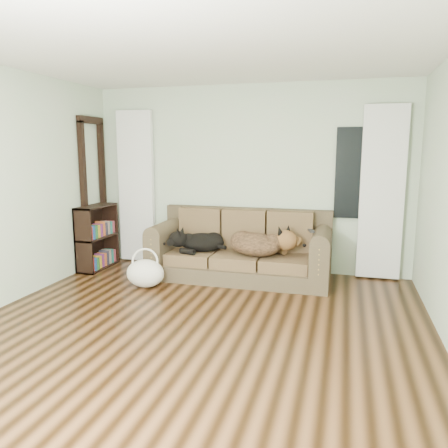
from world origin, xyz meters
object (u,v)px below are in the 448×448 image
(dog_black_lab, at_px, (200,242))
(dog_shepherd, at_px, (259,245))
(bookshelf, at_px, (97,234))
(tote_bag, at_px, (145,275))
(sofa, at_px, (240,245))

(dog_black_lab, relative_size, dog_shepherd, 0.81)
(dog_shepherd, distance_m, bookshelf, 2.38)
(tote_bag, bearing_deg, bookshelf, 149.03)
(dog_black_lab, bearing_deg, sofa, -3.10)
(dog_black_lab, relative_size, bookshelf, 0.65)
(dog_shepherd, bearing_deg, dog_black_lab, 18.44)
(dog_shepherd, distance_m, tote_bag, 1.50)
(dog_shepherd, xyz_separation_m, bookshelf, (-2.38, 0.02, 0.01))
(dog_black_lab, distance_m, dog_shepherd, 0.82)
(sofa, distance_m, tote_bag, 1.29)
(tote_bag, bearing_deg, sofa, 33.99)
(tote_bag, xyz_separation_m, bookshelf, (-1.06, 0.64, 0.34))
(dog_shepherd, height_order, tote_bag, dog_shepherd)
(sofa, height_order, dog_black_lab, sofa)
(sofa, relative_size, tote_bag, 4.89)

